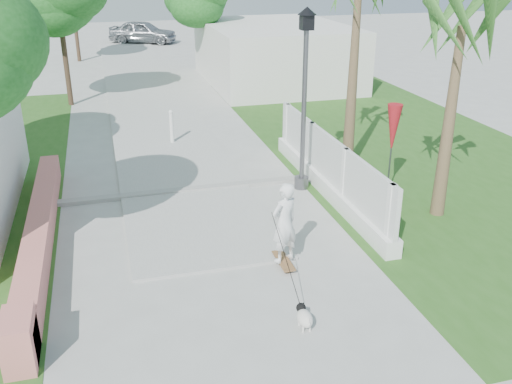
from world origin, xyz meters
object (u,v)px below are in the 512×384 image
object	(u,v)px
street_lamp	(304,94)
parked_car	(143,32)
skateboarder	(285,230)
dog	(304,317)
patio_umbrella	(393,130)
bollard	(172,126)

from	to	relation	value
street_lamp	parked_car	world-z (taller)	street_lamp
street_lamp	skateboarder	size ratio (longest dim) A/B	1.97
street_lamp	parked_car	size ratio (longest dim) A/B	1.03
skateboarder	dog	distance (m)	1.93
patio_umbrella	parked_car	size ratio (longest dim) A/B	0.53
street_lamp	skateboarder	world-z (taller)	street_lamp
patio_umbrella	skateboarder	bearing A→B (deg)	-142.33
parked_car	skateboarder	bearing A→B (deg)	-156.99
bollard	parked_car	size ratio (longest dim) A/B	0.25
patio_umbrella	skateboarder	size ratio (longest dim) A/B	1.02
dog	parked_car	xyz separation A→B (m)	(0.22, 31.85, 0.53)
street_lamp	dog	world-z (taller)	street_lamp
patio_umbrella	parked_car	bearing A→B (deg)	97.52
bollard	dog	world-z (taller)	bollard
bollard	patio_umbrella	bearing A→B (deg)	-50.09
street_lamp	bollard	size ratio (longest dim) A/B	4.07
street_lamp	dog	bearing A→B (deg)	-109.08
bollard	patio_umbrella	world-z (taller)	patio_umbrella
skateboarder	parked_car	size ratio (longest dim) A/B	0.52
street_lamp	patio_umbrella	distance (m)	2.27
street_lamp	bollard	world-z (taller)	street_lamp
parked_car	patio_umbrella	bearing A→B (deg)	-149.50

